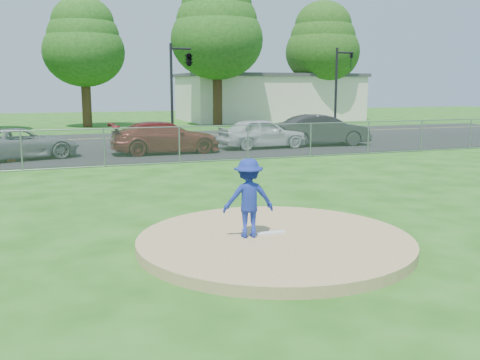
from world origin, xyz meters
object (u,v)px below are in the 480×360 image
object	(u,v)px
tree_right	(217,28)
traffic_signal_center	(187,61)
parked_car_gray	(22,144)
parked_car_pearl	(262,133)
parked_car_charcoal	(323,130)
traffic_signal_right	(339,83)
tree_center	(84,42)
tree_far_right	(323,43)
commercial_building	(269,97)
parked_car_darkred	(165,137)
traffic_cone	(11,154)
pitcher	(248,198)

from	to	relation	value
tree_right	traffic_signal_center	world-z (taller)	tree_right
traffic_signal_center	parked_car_gray	world-z (taller)	traffic_signal_center
parked_car_pearl	parked_car_charcoal	size ratio (longest dim) A/B	0.91
tree_right	traffic_signal_right	bearing A→B (deg)	-62.36
traffic_signal_right	parked_car_charcoal	distance (m)	7.87
tree_center	tree_right	world-z (taller)	tree_right
tree_far_right	commercial_building	bearing A→B (deg)	143.13
commercial_building	parked_car_pearl	distance (m)	24.19
traffic_signal_right	parked_car_pearl	bearing A→B (deg)	-142.53
traffic_signal_center	traffic_signal_right	distance (m)	10.34
parked_car_gray	tree_right	bearing A→B (deg)	-56.68
traffic_signal_right	parked_car_pearl	distance (m)	10.36
tree_right	parked_car_pearl	xyz separation A→B (m)	(-2.73, -16.11, -6.87)
parked_car_darkred	traffic_signal_center	bearing A→B (deg)	-23.26
tree_center	traffic_signal_center	xyz separation A→B (m)	(4.97, -12.00, -1.86)
traffic_signal_center	parked_car_pearl	size ratio (longest dim) A/B	1.24
tree_center	parked_car_pearl	bearing A→B (deg)	-68.12
tree_far_right	traffic_cone	bearing A→B (deg)	-141.85
commercial_building	tree_center	world-z (taller)	tree_center
parked_car_gray	tree_far_right	bearing A→B (deg)	-68.28
parked_car_charcoal	tree_center	bearing A→B (deg)	37.40
tree_center	tree_far_right	distance (m)	21.03
parked_car_gray	commercial_building	bearing A→B (deg)	-59.28
tree_center	parked_car_charcoal	distance (m)	21.72
tree_far_right	traffic_signal_right	world-z (taller)	tree_far_right
pitcher	parked_car_gray	size ratio (longest dim) A/B	0.32
tree_far_right	pitcher	xyz separation A→B (m)	(-20.48, -34.81, -6.09)
commercial_building	parked_car_darkred	world-z (taller)	commercial_building
parked_car_charcoal	tree_right	bearing A→B (deg)	9.27
parked_car_gray	parked_car_pearl	size ratio (longest dim) A/B	1.06
traffic_signal_right	parked_car_pearl	world-z (taller)	traffic_signal_right
tree_right	parked_car_gray	size ratio (longest dim) A/B	2.44
tree_right	pitcher	distance (m)	33.86
tree_right	tree_far_right	bearing A→B (deg)	15.26
parked_car_gray	parked_car_charcoal	xyz separation A→B (m)	(14.92, 0.46, 0.15)
tree_right	parked_car_darkred	distance (m)	19.53
commercial_building	parked_car_darkred	distance (m)	26.99
traffic_cone	parked_car_charcoal	distance (m)	15.39
parked_car_gray	pitcher	bearing A→B (deg)	-179.25
tree_right	tree_far_right	size ratio (longest dim) A/B	1.08
pitcher	parked_car_gray	bearing A→B (deg)	-64.36
parked_car_pearl	traffic_signal_center	bearing A→B (deg)	17.90
parked_car_pearl	pitcher	bearing A→B (deg)	153.96
tree_far_right	traffic_cone	distance (m)	33.17
parked_car_charcoal	parked_car_darkred	bearing A→B (deg)	99.91
commercial_building	tree_far_right	size ratio (longest dim) A/B	1.53
traffic_signal_center	parked_car_pearl	distance (m)	7.57
tree_far_right	parked_car_darkred	size ratio (longest dim) A/B	2.09
parked_car_darkred	parked_car_pearl	distance (m)	5.11
tree_far_right	parked_car_gray	xyz separation A→B (m)	(-25.12, -19.44, -6.39)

